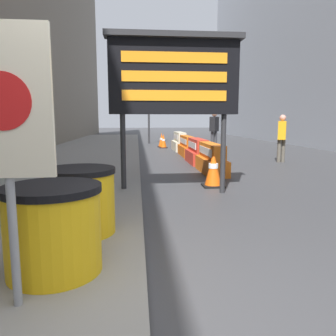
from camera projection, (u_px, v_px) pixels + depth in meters
ground_plane at (149, 330)px, 2.25m from camera, size 120.00×120.00×0.00m
barrel_drum_foreground at (54, 229)px, 2.80m from camera, size 0.83×0.83×0.76m
barrel_drum_middle at (80, 200)px, 3.78m from camera, size 0.83×0.83×0.76m
warning_sign at (4, 120)px, 2.13m from camera, size 0.63×0.08×1.92m
message_board at (174, 76)px, 6.07m from camera, size 2.53×0.36×2.99m
jersey_barrier_orange_near at (211, 160)px, 8.89m from camera, size 0.55×1.90×0.80m
jersey_barrier_red_striped at (198, 152)px, 10.92m from camera, size 0.60×1.77×0.81m
jersey_barrier_orange_far at (187, 147)px, 13.22m from camera, size 0.51×2.04×0.79m
jersey_barrier_cream at (180, 142)px, 15.48m from camera, size 0.59×1.91×0.86m
traffic_cone_near at (213, 169)px, 7.02m from camera, size 0.45×0.45×0.80m
traffic_cone_mid at (163, 141)px, 16.85m from camera, size 0.40×0.40×0.72m
traffic_cone_far at (162, 140)px, 17.41m from camera, size 0.43×0.43×0.76m
traffic_light_near_curb at (149, 89)px, 19.57m from camera, size 0.28×0.45×4.52m
pedestrian_worker at (282, 134)px, 11.06m from camera, size 0.41×0.49×1.61m
pedestrian_passerby at (214, 127)px, 15.93m from camera, size 0.52×0.56×1.83m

